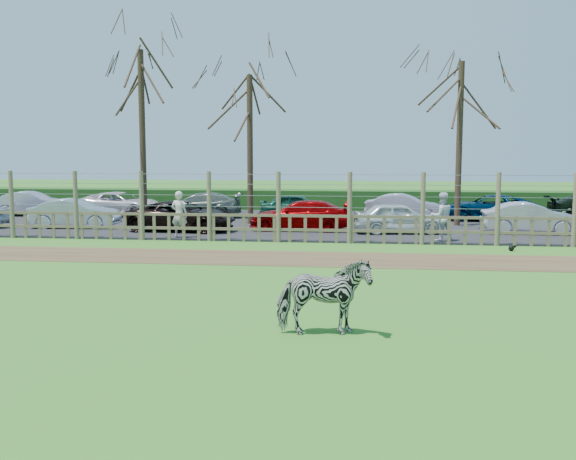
# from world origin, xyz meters

# --- Properties ---
(ground) EXTENTS (120.00, 120.00, 0.00)m
(ground) POSITION_xyz_m (0.00, 0.00, 0.00)
(ground) COLOR #5CA137
(ground) RESTS_ON ground
(dirt_strip) EXTENTS (34.00, 2.80, 0.01)m
(dirt_strip) POSITION_xyz_m (0.00, 4.50, 0.01)
(dirt_strip) COLOR brown
(dirt_strip) RESTS_ON ground
(asphalt) EXTENTS (44.00, 13.00, 0.04)m
(asphalt) POSITION_xyz_m (0.00, 14.50, 0.02)
(asphalt) COLOR #232326
(asphalt) RESTS_ON ground
(hedge) EXTENTS (46.00, 2.00, 1.10)m
(hedge) POSITION_xyz_m (0.00, 21.50, 0.55)
(hedge) COLOR #1E4716
(hedge) RESTS_ON ground
(fence) EXTENTS (30.16, 0.16, 2.50)m
(fence) POSITION_xyz_m (0.00, 8.00, 0.80)
(fence) COLOR brown
(fence) RESTS_ON ground
(tree_left) EXTENTS (4.80, 4.80, 7.88)m
(tree_left) POSITION_xyz_m (-6.50, 12.50, 5.62)
(tree_left) COLOR #3D2B1E
(tree_left) RESTS_ON ground
(tree_mid) EXTENTS (4.80, 4.80, 6.83)m
(tree_mid) POSITION_xyz_m (-2.00, 13.50, 4.87)
(tree_mid) COLOR #3D2B1E
(tree_mid) RESTS_ON ground
(tree_right) EXTENTS (4.80, 4.80, 7.35)m
(tree_right) POSITION_xyz_m (7.00, 14.00, 5.24)
(tree_right) COLOR #3D2B1E
(tree_right) RESTS_ON ground
(zebra) EXTENTS (1.70, 0.98, 1.36)m
(zebra) POSITION_xyz_m (2.34, -3.53, 0.68)
(zebra) COLOR gray
(zebra) RESTS_ON ground
(visitor_a) EXTENTS (0.69, 0.51, 1.72)m
(visitor_a) POSITION_xyz_m (-3.75, 8.50, 0.90)
(visitor_a) COLOR beige
(visitor_a) RESTS_ON asphalt
(visitor_b) EXTENTS (0.99, 0.87, 1.72)m
(visitor_b) POSITION_xyz_m (5.74, 8.76, 0.90)
(visitor_b) COLOR silver
(visitor_b) RESTS_ON asphalt
(crow) EXTENTS (0.25, 0.18, 0.20)m
(crow) POSITION_xyz_m (7.75, 6.83, 0.10)
(crow) COLOR black
(crow) RESTS_ON ground
(car_1) EXTENTS (3.74, 1.58, 1.20)m
(car_1) POSITION_xyz_m (-9.04, 11.13, 0.64)
(car_1) COLOR #AEB6CA
(car_1) RESTS_ON asphalt
(car_2) EXTENTS (4.44, 2.27, 1.20)m
(car_2) POSITION_xyz_m (-4.28, 10.61, 0.64)
(car_2) COLOR black
(car_2) RESTS_ON asphalt
(car_3) EXTENTS (4.16, 1.75, 1.20)m
(car_3) POSITION_xyz_m (0.43, 11.40, 0.64)
(car_3) COLOR #8B0203
(car_3) RESTS_ON asphalt
(car_4) EXTENTS (3.67, 1.84, 1.20)m
(car_4) POSITION_xyz_m (4.34, 10.88, 0.64)
(car_4) COLOR silver
(car_4) RESTS_ON asphalt
(car_5) EXTENTS (3.67, 1.36, 1.20)m
(car_5) POSITION_xyz_m (9.42, 11.36, 0.64)
(car_5) COLOR #BBB5CA
(car_5) RESTS_ON asphalt
(car_7) EXTENTS (3.77, 1.70, 1.20)m
(car_7) POSITION_xyz_m (-13.52, 15.88, 0.64)
(car_7) COLOR #B8B0CA
(car_7) RESTS_ON asphalt
(car_8) EXTENTS (4.51, 2.45, 1.20)m
(car_8) POSITION_xyz_m (-9.03, 16.12, 0.64)
(car_8) COLOR silver
(car_8) RESTS_ON asphalt
(car_9) EXTENTS (4.27, 2.04, 1.20)m
(car_9) POSITION_xyz_m (-4.99, 16.02, 0.64)
(car_9) COLOR #59635A
(car_9) RESTS_ON asphalt
(car_10) EXTENTS (3.63, 1.70, 1.20)m
(car_10) POSITION_xyz_m (-0.19, 15.95, 0.64)
(car_10) COLOR #164B37
(car_10) RESTS_ON asphalt
(car_11) EXTENTS (3.76, 1.66, 1.20)m
(car_11) POSITION_xyz_m (4.87, 16.16, 0.64)
(car_11) COLOR #BDAFC9
(car_11) RESTS_ON asphalt
(car_12) EXTENTS (4.53, 2.52, 1.20)m
(car_12) POSITION_xyz_m (8.75, 16.16, 0.64)
(car_12) COLOR #022547
(car_12) RESTS_ON asphalt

